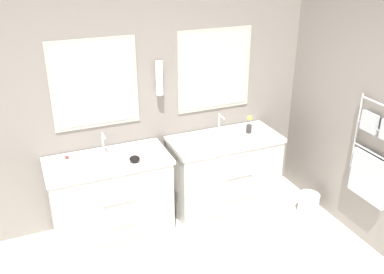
{
  "coord_description": "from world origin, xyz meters",
  "views": [
    {
      "loc": [
        -1.06,
        -1.78,
        2.73
      ],
      "look_at": [
        0.34,
        1.51,
        1.1
      ],
      "focal_mm": 40.0,
      "sensor_mm": 36.0,
      "label": 1
    }
  ],
  "objects_px": {
    "vanity_right": "(225,174)",
    "flower_vase": "(249,125)",
    "amenity_bowl": "(135,159)",
    "vanity_left": "(112,199)",
    "toiletry_bottle": "(68,164)",
    "waste_bin": "(308,203)"
  },
  "relations": [
    {
      "from": "vanity_left",
      "to": "vanity_right",
      "type": "bearing_deg",
      "value": 0.0
    },
    {
      "from": "toiletry_bottle",
      "to": "vanity_left",
      "type": "bearing_deg",
      "value": 8.78
    },
    {
      "from": "vanity_left",
      "to": "vanity_right",
      "type": "xyz_separation_m",
      "value": [
        1.26,
        0.0,
        0.0
      ]
    },
    {
      "from": "vanity_left",
      "to": "flower_vase",
      "type": "distance_m",
      "value": 1.64
    },
    {
      "from": "amenity_bowl",
      "to": "waste_bin",
      "type": "height_order",
      "value": "amenity_bowl"
    },
    {
      "from": "toiletry_bottle",
      "to": "flower_vase",
      "type": "xyz_separation_m",
      "value": [
        1.92,
        0.11,
        0.02
      ]
    },
    {
      "from": "waste_bin",
      "to": "toiletry_bottle",
      "type": "bearing_deg",
      "value": 170.85
    },
    {
      "from": "vanity_right",
      "to": "waste_bin",
      "type": "distance_m",
      "value": 0.97
    },
    {
      "from": "vanity_right",
      "to": "amenity_bowl",
      "type": "distance_m",
      "value": 1.13
    },
    {
      "from": "vanity_right",
      "to": "amenity_bowl",
      "type": "height_order",
      "value": "amenity_bowl"
    },
    {
      "from": "amenity_bowl",
      "to": "waste_bin",
      "type": "distance_m",
      "value": 2.02
    },
    {
      "from": "vanity_left",
      "to": "amenity_bowl",
      "type": "xyz_separation_m",
      "value": [
        0.23,
        -0.12,
        0.45
      ]
    },
    {
      "from": "amenity_bowl",
      "to": "toiletry_bottle",
      "type": "bearing_deg",
      "value": 174.39
    },
    {
      "from": "waste_bin",
      "to": "vanity_left",
      "type": "bearing_deg",
      "value": 167.71
    },
    {
      "from": "toiletry_bottle",
      "to": "amenity_bowl",
      "type": "height_order",
      "value": "toiletry_bottle"
    },
    {
      "from": "vanity_right",
      "to": "amenity_bowl",
      "type": "bearing_deg",
      "value": -173.56
    },
    {
      "from": "vanity_right",
      "to": "flower_vase",
      "type": "xyz_separation_m",
      "value": [
        0.3,
        0.05,
        0.51
      ]
    },
    {
      "from": "vanity_right",
      "to": "toiletry_bottle",
      "type": "height_order",
      "value": "toiletry_bottle"
    },
    {
      "from": "flower_vase",
      "to": "waste_bin",
      "type": "bearing_deg",
      "value": -44.68
    },
    {
      "from": "vanity_left",
      "to": "waste_bin",
      "type": "distance_m",
      "value": 2.13
    },
    {
      "from": "amenity_bowl",
      "to": "vanity_left",
      "type": "bearing_deg",
      "value": 152.91
    },
    {
      "from": "flower_vase",
      "to": "waste_bin",
      "type": "height_order",
      "value": "flower_vase"
    }
  ]
}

